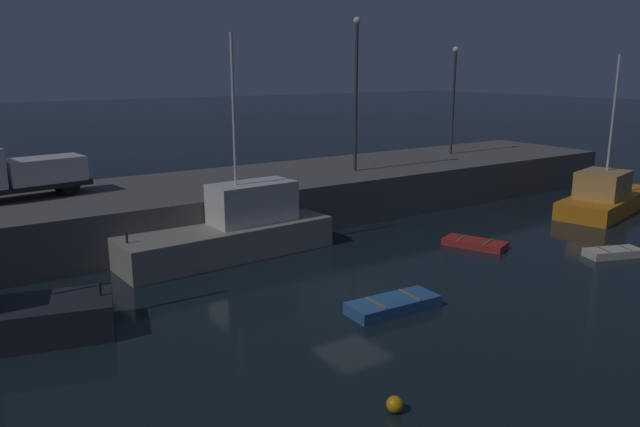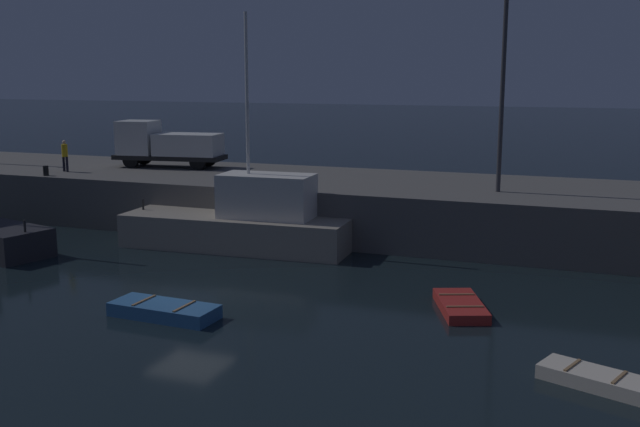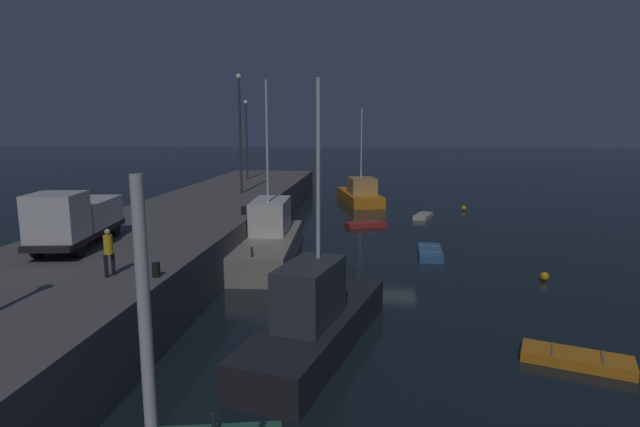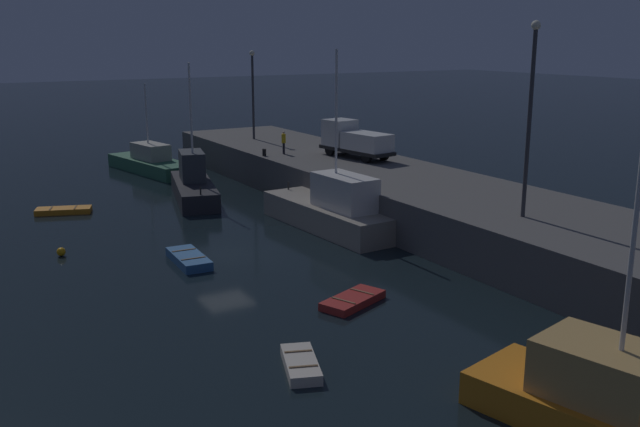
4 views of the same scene
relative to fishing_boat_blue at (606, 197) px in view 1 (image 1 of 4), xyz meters
The scene contains 12 objects.
ground_plane 21.96m from the fishing_boat_blue, behind, with size 320.00×320.00×0.00m, color black.
pier_quay 24.11m from the fishing_boat_blue, 154.56° to the left, with size 59.39×9.10×2.53m.
fishing_boat_blue is the anchor object (origin of this frame).
fishing_boat_white 23.77m from the fishing_boat_blue, 168.41° to the left, with size 10.42×3.65×10.29m.
rowboat_white_mid 22.00m from the fishing_boat_blue, 167.53° to the right, with size 3.60×1.54×0.48m.
dinghy_red_small 10.15m from the fishing_boat_blue, 146.48° to the right, with size 2.89×1.94×0.41m.
rowboat_blue_far 12.69m from the fishing_boat_blue, behind, with size 2.35×3.31×0.38m.
mooring_buoy_near 27.78m from the fishing_boat_blue, 158.94° to the right, with size 0.45×0.45×0.45m, color orange.
lamp_post_east 17.07m from the fishing_boat_blue, 144.75° to the left, with size 0.44×0.44×9.13m.
lamp_post_central 12.90m from the fishing_boat_blue, 101.32° to the left, with size 0.44×0.44×7.70m.
utility_truck 33.57m from the fishing_boat_blue, 159.87° to the left, with size 6.40×2.75×2.58m.
bollard_central 23.49m from the fishing_boat_blue, 164.14° to the left, with size 0.28×0.28×0.50m, color black.
Camera 1 is at (-13.70, -17.93, 8.74)m, focal length 34.09 mm.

